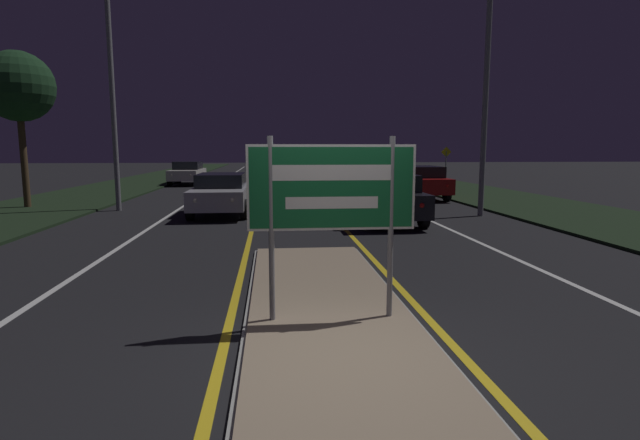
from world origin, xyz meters
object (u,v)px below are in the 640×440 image
car_receding_2 (379,172)px  car_approaching_0 (221,193)px  highway_sign (332,194)px  streetlight_left_near (108,24)px  warning_sign (446,163)px  car_receding_1 (419,181)px  car_receding_0 (383,197)px  car_approaching_1 (188,172)px

car_receding_2 → car_approaching_0: bearing=-121.9°
highway_sign → car_receding_2: bearing=76.4°
car_receding_2 → streetlight_left_near: bearing=-135.1°
car_approaching_0 → warning_sign: bearing=42.8°
car_receding_1 → car_receding_2: (0.09, 8.82, 0.01)m
car_receding_2 → car_approaching_0: car_receding_2 is taller
car_receding_0 → car_approaching_0: bearing=155.2°
car_approaching_0 → car_receding_2: bearing=58.1°
car_receding_1 → warning_sign: size_ratio=2.04×
car_receding_2 → car_approaching_1: (-12.06, 1.52, -0.02)m
car_receding_0 → car_approaching_1: bearing=116.4°
highway_sign → car_approaching_0: 11.56m
streetlight_left_near → car_receding_1: streetlight_left_near is taller
highway_sign → car_approaching_1: (-6.04, 26.42, -0.89)m
car_receding_2 → highway_sign: bearing=-103.6°
car_receding_1 → car_approaching_1: (-11.97, 10.33, -0.00)m
highway_sign → streetlight_left_near: streetlight_left_near is taller
car_receding_0 → car_approaching_0: (-5.11, 2.36, -0.04)m
streetlight_left_near → warning_sign: (15.64, 9.54, -5.05)m
car_receding_0 → warning_sign: warning_sign is taller
car_approaching_0 → highway_sign: bearing=-77.6°
highway_sign → car_receding_0: size_ratio=0.51×
streetlight_left_near → car_receding_2: 18.29m
highway_sign → streetlight_left_near: bearing=116.5°
warning_sign → car_receding_2: bearing=140.8°
car_receding_0 → car_receding_1: (3.28, 7.18, -0.00)m
streetlight_left_near → car_approaching_1: 14.92m
car_approaching_1 → car_approaching_0: bearing=-76.7°
warning_sign → streetlight_left_near: bearing=-148.6°
car_receding_1 → car_receding_0: bearing=-114.6°
warning_sign → car_receding_0: bearing=-116.8°
car_receding_0 → car_receding_2: size_ratio=1.08×
highway_sign → car_receding_2: (6.02, 24.90, -0.87)m
car_receding_0 → car_approaching_0: size_ratio=1.02×
highway_sign → car_receding_0: 9.33m
streetlight_left_near → car_receding_0: (8.94, -3.74, -5.73)m
car_approaching_1 → streetlight_left_near: bearing=-91.1°
car_approaching_1 → car_receding_2: bearing=-7.2°
streetlight_left_near → warning_sign: size_ratio=4.12×
streetlight_left_near → warning_sign: streetlight_left_near is taller
streetlight_left_near → car_receding_2: (12.31, 12.26, -5.72)m
car_receding_0 → warning_sign: (6.70, 13.28, 0.68)m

